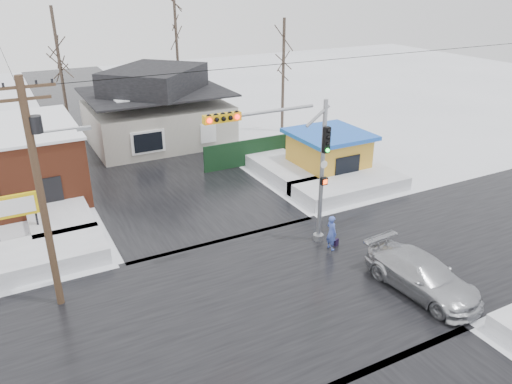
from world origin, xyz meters
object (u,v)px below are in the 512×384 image
kiosk (328,153)px  pedestrian (331,233)px  utility_pole (41,184)px  marquee_sign (13,208)px  car (422,275)px  traffic_signal (294,158)px

kiosk → pedestrian: (-5.50, -8.02, -0.60)m
kiosk → utility_pole: bearing=-159.6°
utility_pole → pedestrian: bearing=-7.3°
kiosk → marquee_sign: bearing=-178.4°
utility_pole → kiosk: bearing=20.4°
marquee_sign → car: (14.24, -12.06, -1.17)m
traffic_signal → utility_pole: (-10.36, 0.53, 0.57)m
kiosk → pedestrian: size_ratio=2.66×
traffic_signal → pedestrian: size_ratio=4.05×
traffic_signal → pedestrian: (1.57, -0.99, -3.67)m
traffic_signal → utility_pole: bearing=177.1°
kiosk → car: bearing=-108.7°
marquee_sign → pedestrian: 15.05m
car → pedestrian: bearing=100.7°
utility_pole → car: 15.15m
traffic_signal → kiosk: 10.43m
marquee_sign → pedestrian: (13.00, -7.52, -1.06)m
traffic_signal → marquee_sign: 13.42m
pedestrian → utility_pole: bearing=80.7°
marquee_sign → kiosk: 18.51m
pedestrian → car: 4.71m
utility_pole → car: utility_pole is taller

